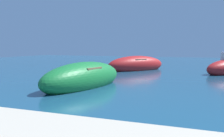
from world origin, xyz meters
TOP-DOWN VIEW (x-y plane):
  - moored_boat_0 at (-11.48, 4.32)m, footprint 3.04×6.12m
  - moored_boat_4 at (-11.22, 13.84)m, footprint 4.95×5.71m

SIDE VIEW (x-z plane):
  - moored_boat_4 at x=-11.22m, z-range -0.36..1.26m
  - moored_boat_0 at x=-11.48m, z-range -0.38..1.31m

